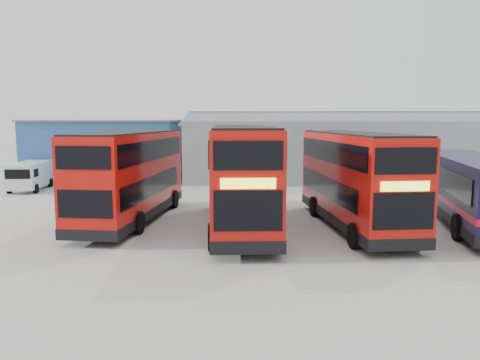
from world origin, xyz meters
TOP-DOWN VIEW (x-y plane):
  - ground_plane at (0.00, 0.00)m, footprint 120.00×120.00m
  - office_block at (-14.00, 17.99)m, footprint 12.30×8.32m
  - maintenance_shed at (8.00, 20.00)m, footprint 30.50×12.00m
  - double_decker_left at (-7.55, 1.26)m, footprint 3.42×10.87m
  - double_decker_centre at (-1.93, -0.14)m, footprint 3.52×11.55m
  - double_decker_right at (3.41, 0.22)m, footprint 3.92×10.93m
  - single_decker_blue at (9.21, 1.03)m, footprint 4.77×12.50m
  - panel_van at (-17.76, 11.44)m, footprint 2.44×4.87m

SIDE VIEW (x-z plane):
  - ground_plane at x=0.00m, z-range 0.00..0.00m
  - panel_van at x=-17.76m, z-range 0.12..2.17m
  - single_decker_blue at x=9.21m, z-range -0.01..3.31m
  - double_decker_left at x=-7.55m, z-range -0.01..4.52m
  - double_decker_right at x=3.41m, z-range -0.01..4.52m
  - double_decker_centre at x=-1.93m, z-range -0.01..4.81m
  - office_block at x=-14.00m, z-range 0.02..5.14m
  - maintenance_shed at x=8.00m, z-range -0.34..5.55m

